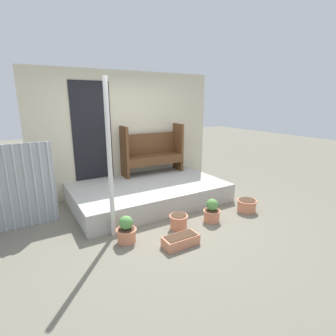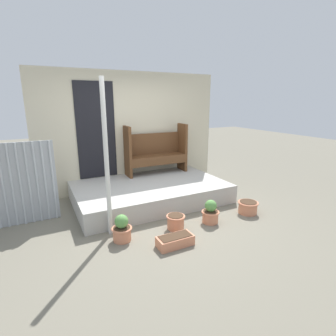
{
  "view_description": "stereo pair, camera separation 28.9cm",
  "coord_description": "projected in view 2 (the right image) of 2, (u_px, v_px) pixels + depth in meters",
  "views": [
    {
      "loc": [
        -2.06,
        -3.59,
        2.0
      ],
      "look_at": [
        0.28,
        0.32,
        0.81
      ],
      "focal_mm": 28.0,
      "sensor_mm": 36.0,
      "label": 1
    },
    {
      "loc": [
        -1.81,
        -3.73,
        2.0
      ],
      "look_at": [
        0.28,
        0.32,
        0.81
      ],
      "focal_mm": 28.0,
      "sensor_mm": 36.0,
      "label": 2
    }
  ],
  "objects": [
    {
      "name": "house_wall",
      "position": [
        131.0,
        132.0,
        5.86
      ],
      "size": [
        4.15,
        0.08,
        2.6
      ],
      "color": "beige",
      "rests_on": "ground_plane"
    },
    {
      "name": "flower_pot_middle",
      "position": [
        176.0,
        221.0,
        4.16
      ],
      "size": [
        0.31,
        0.31,
        0.23
      ],
      "color": "tan",
      "rests_on": "ground_plane"
    },
    {
      "name": "flower_pot_right",
      "position": [
        210.0,
        213.0,
        4.37
      ],
      "size": [
        0.3,
        0.3,
        0.4
      ],
      "color": "tan",
      "rests_on": "ground_plane"
    },
    {
      "name": "porch_slab",
      "position": [
        150.0,
        192.0,
        5.34
      ],
      "size": [
        2.95,
        1.85,
        0.36
      ],
      "color": "#B2AFA8",
      "rests_on": "ground_plane"
    },
    {
      "name": "flower_pot_left",
      "position": [
        122.0,
        229.0,
        3.8
      ],
      "size": [
        0.3,
        0.3,
        0.4
      ],
      "color": "tan",
      "rests_on": "ground_plane"
    },
    {
      "name": "planter_box_rect",
      "position": [
        175.0,
        241.0,
        3.69
      ],
      "size": [
        0.52,
        0.24,
        0.15
      ],
      "color": "tan",
      "rests_on": "ground_plane"
    },
    {
      "name": "ground_plane",
      "position": [
        162.0,
        219.0,
        4.51
      ],
      "size": [
        24.0,
        24.0,
        0.0
      ],
      "primitive_type": "plane",
      "color": "#706B5B"
    },
    {
      "name": "flower_pot_far_right",
      "position": [
        248.0,
        207.0,
        4.74
      ],
      "size": [
        0.37,
        0.37,
        0.22
      ],
      "color": "tan",
      "rests_on": "ground_plane"
    },
    {
      "name": "bench",
      "position": [
        156.0,
        150.0,
        5.96
      ],
      "size": [
        1.41,
        0.43,
        1.1
      ],
      "rotation": [
        0.0,
        0.0,
        -0.02
      ],
      "color": "brown",
      "rests_on": "porch_slab"
    },
    {
      "name": "support_post",
      "position": [
        106.0,
        160.0,
        3.76
      ],
      "size": [
        0.07,
        0.07,
        2.31
      ],
      "color": "silver",
      "rests_on": "ground_plane"
    }
  ]
}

